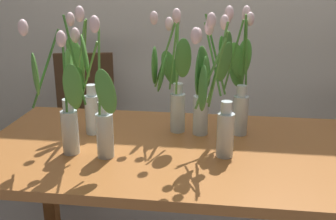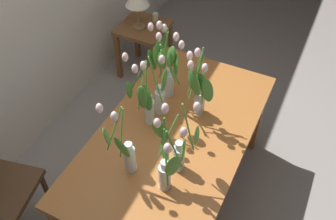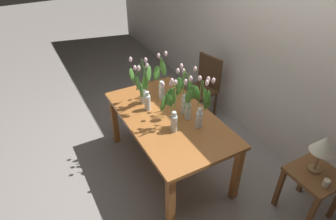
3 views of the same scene
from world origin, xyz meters
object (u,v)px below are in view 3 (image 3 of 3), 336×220
object	(u,v)px
tulip_vase_0	(189,105)
tulip_vase_3	(161,84)
tulip_vase_5	(146,96)
tulip_vase_1	(141,87)
tulip_vase_4	(172,110)
tulip_vase_2	(202,106)
pillar_candle	(326,183)
dining_table	(169,123)
dining_chair	(204,84)
table_lamp	(324,145)
side_table	(312,182)
tulip_vase_6	(184,95)

from	to	relation	value
tulip_vase_0	tulip_vase_3	bearing A→B (deg)	-177.11
tulip_vase_3	tulip_vase_0	bearing A→B (deg)	2.89
tulip_vase_5	tulip_vase_1	bearing A→B (deg)	177.50
tulip_vase_3	tulip_vase_4	world-z (taller)	tulip_vase_4
tulip_vase_2	pillar_candle	distance (m)	1.30
pillar_candle	dining_table	bearing A→B (deg)	-148.43
tulip_vase_2	tulip_vase_4	world-z (taller)	tulip_vase_2
dining_chair	table_lamp	xyz separation A→B (m)	(1.89, -0.05, 0.33)
dining_chair	tulip_vase_2	bearing A→B (deg)	-37.00
dining_chair	dining_table	bearing A→B (deg)	-53.93
tulip_vase_3	tulip_vase_5	size ratio (longest dim) A/B	0.98
tulip_vase_3	table_lamp	distance (m)	1.77
tulip_vase_4	tulip_vase_5	size ratio (longest dim) A/B	1.00
tulip_vase_3	pillar_candle	xyz separation A→B (m)	(1.75, 0.73, -0.34)
tulip_vase_5	side_table	xyz separation A→B (m)	(1.47, 1.05, -0.48)
table_lamp	dining_table	bearing A→B (deg)	-142.25
tulip_vase_6	table_lamp	bearing A→B (deg)	31.89
tulip_vase_6	tulip_vase_5	bearing A→B (deg)	-126.88
tulip_vase_5	tulip_vase_3	bearing A→B (deg)	118.25
tulip_vase_0	tulip_vase_3	distance (m)	0.55
tulip_vase_0	table_lamp	world-z (taller)	tulip_vase_0
tulip_vase_1	tulip_vase_4	world-z (taller)	tulip_vase_1
tulip_vase_4	tulip_vase_0	bearing A→B (deg)	98.19
tulip_vase_0	tulip_vase_2	xyz separation A→B (m)	(0.13, 0.07, 0.04)
dining_table	table_lamp	bearing A→B (deg)	37.75
tulip_vase_0	side_table	xyz separation A→B (m)	(1.07, 0.76, -0.51)
tulip_vase_2	tulip_vase_6	world-z (taller)	tulip_vase_2
tulip_vase_6	pillar_candle	distance (m)	1.56
tulip_vase_2	table_lamp	bearing A→B (deg)	38.23
tulip_vase_0	tulip_vase_1	size ratio (longest dim) A/B	0.99
tulip_vase_4	pillar_candle	world-z (taller)	tulip_vase_4
tulip_vase_3	tulip_vase_1	bearing A→B (deg)	-88.22
tulip_vase_6	dining_chair	bearing A→B (deg)	131.79
tulip_vase_5	table_lamp	xyz separation A→B (m)	(1.43, 1.07, -0.06)
dining_table	side_table	xyz separation A→B (m)	(1.23, 0.90, -0.22)
tulip_vase_5	pillar_candle	world-z (taller)	tulip_vase_5
tulip_vase_4	tulip_vase_1	bearing A→B (deg)	-173.49
tulip_vase_4	tulip_vase_3	bearing A→B (deg)	161.85
dining_table	tulip_vase_4	world-z (taller)	tulip_vase_4
tulip_vase_3	pillar_candle	bearing A→B (deg)	22.48
tulip_vase_3	tulip_vase_5	bearing A→B (deg)	-61.75
tulip_vase_0	tulip_vase_6	size ratio (longest dim) A/B	1.02
tulip_vase_2	dining_chair	size ratio (longest dim) A/B	0.61
tulip_vase_0	side_table	size ratio (longest dim) A/B	1.05
tulip_vase_4	pillar_candle	bearing A→B (deg)	37.96
dining_table	side_table	world-z (taller)	dining_table
tulip_vase_5	table_lamp	world-z (taller)	tulip_vase_5
dining_table	tulip_vase_2	world-z (taller)	tulip_vase_2
table_lamp	tulip_vase_3	bearing A→B (deg)	-152.90
tulip_vase_1	tulip_vase_6	size ratio (longest dim) A/B	1.03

